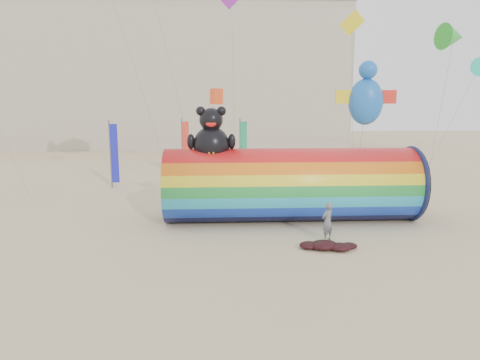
{
  "coord_description": "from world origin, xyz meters",
  "views": [
    {
      "loc": [
        -0.68,
        -20.86,
        6.4
      ],
      "look_at": [
        0.5,
        1.5,
        2.4
      ],
      "focal_mm": 32.0,
      "sensor_mm": 36.0,
      "label": 1
    }
  ],
  "objects_px": {
    "hotel_building": "(142,77)",
    "windsock_assembly": "(291,183)",
    "fabric_bundle": "(328,245)",
    "kite_handler": "(327,222)"
  },
  "relations": [
    {
      "from": "kite_handler",
      "to": "fabric_bundle",
      "type": "xyz_separation_m",
      "value": [
        -0.28,
        -1.23,
        -0.75
      ]
    },
    {
      "from": "fabric_bundle",
      "to": "windsock_assembly",
      "type": "bearing_deg",
      "value": 99.75
    },
    {
      "from": "kite_handler",
      "to": "fabric_bundle",
      "type": "bearing_deg",
      "value": 40.78
    },
    {
      "from": "hotel_building",
      "to": "windsock_assembly",
      "type": "bearing_deg",
      "value": -70.72
    },
    {
      "from": "hotel_building",
      "to": "windsock_assembly",
      "type": "distance_m",
      "value": 47.16
    },
    {
      "from": "windsock_assembly",
      "to": "fabric_bundle",
      "type": "distance_m",
      "value": 5.4
    },
    {
      "from": "kite_handler",
      "to": "fabric_bundle",
      "type": "height_order",
      "value": "kite_handler"
    },
    {
      "from": "hotel_building",
      "to": "fabric_bundle",
      "type": "xyz_separation_m",
      "value": [
        16.19,
        -48.81,
        -10.14
      ]
    },
    {
      "from": "windsock_assembly",
      "to": "kite_handler",
      "type": "distance_m",
      "value": 4.08
    },
    {
      "from": "windsock_assembly",
      "to": "kite_handler",
      "type": "relative_size",
      "value": 7.45
    }
  ]
}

